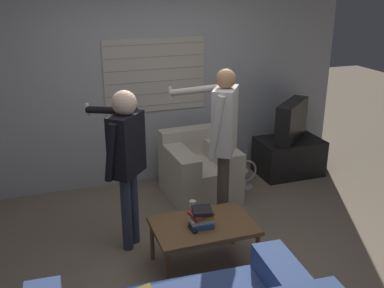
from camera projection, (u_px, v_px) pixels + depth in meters
The scene contains 12 objects.
ground_plane at pixel (208, 261), 4.25m from camera, with size 16.00×16.00×0.00m, color #7F705B.
wall_back at pixel (151, 84), 5.61m from camera, with size 5.20×0.08×2.55m.
armchair_beige at pixel (199, 170), 5.46m from camera, with size 0.81×0.89×0.77m.
coffee_table at pixel (204, 228), 4.04m from camera, with size 0.91×0.60×0.45m.
tv_stand at pixel (289, 156), 6.09m from camera, with size 0.85×0.57×0.49m.
tv at pixel (291, 121), 5.92m from camera, with size 0.70×0.65×0.52m.
person_left_standing at pixel (126, 151), 4.17m from camera, with size 0.50×0.76×1.59m.
person_right_standing at pixel (223, 132), 4.46m from camera, with size 0.61×0.77×1.71m.
book_stack at pixel (202, 218), 3.96m from camera, with size 0.22×0.21×0.17m.
soda_can at pixel (193, 207), 4.19m from camera, with size 0.07×0.07×0.13m.
spare_remote at pixel (193, 229), 3.92m from camera, with size 0.05×0.13×0.02m.
floor_fan at pixel (246, 175), 5.69m from camera, with size 0.30×0.20×0.37m.
Camera 1 is at (-1.33, -3.35, 2.52)m, focal length 42.00 mm.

